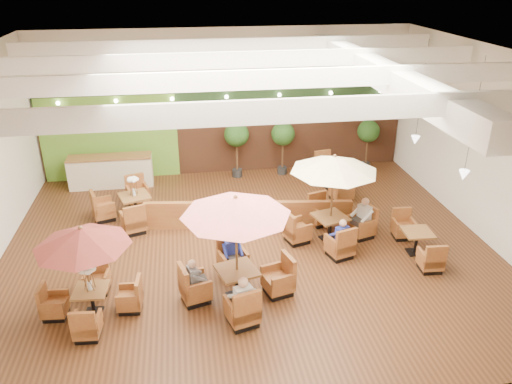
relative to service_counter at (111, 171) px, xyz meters
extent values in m
plane|color=#381E0F|center=(4.40, -5.10, -0.58)|extent=(14.00, 14.00, 0.00)
cube|color=silver|center=(4.40, 0.90, 2.17)|extent=(14.00, 0.04, 5.50)
cube|color=silver|center=(4.40, -11.10, 2.17)|extent=(14.00, 0.04, 5.50)
cube|color=silver|center=(11.40, -5.10, 2.17)|extent=(0.04, 12.00, 5.50)
cube|color=white|center=(4.40, -5.10, 4.92)|extent=(14.00, 12.00, 0.04)
cube|color=brown|center=(4.40, 0.84, 1.02)|extent=(13.90, 0.10, 3.20)
cube|color=#1E3819|center=(4.40, 0.83, 2.47)|extent=(13.90, 0.12, 0.35)
cube|color=#5C932A|center=(0.00, 0.78, 1.02)|extent=(5.00, 0.08, 3.20)
cube|color=black|center=(0.00, 0.70, 1.82)|extent=(2.60, 0.08, 0.70)
cube|color=white|center=(7.90, -5.10, 4.37)|extent=(0.60, 11.00, 0.60)
cube|color=white|center=(4.40, -9.10, 4.57)|extent=(13.60, 0.12, 0.45)
cube|color=white|center=(4.40, -6.40, 4.57)|extent=(13.60, 0.12, 0.45)
cube|color=white|center=(4.40, -3.80, 4.57)|extent=(13.60, 0.12, 0.45)
cube|color=white|center=(4.40, -1.10, 4.57)|extent=(13.60, 0.12, 0.45)
cylinder|color=black|center=(10.20, -6.10, 3.32)|extent=(0.01, 0.01, 3.20)
cone|color=white|center=(10.20, -6.10, 1.72)|extent=(0.28, 0.28, 0.28)
cylinder|color=black|center=(10.20, -3.10, 3.32)|extent=(0.01, 0.01, 3.20)
cone|color=white|center=(10.20, -3.10, 1.72)|extent=(0.28, 0.28, 0.28)
sphere|color=#FFEAC6|center=(-1.60, 0.60, 2.47)|extent=(0.14, 0.14, 0.14)
sphere|color=#FFEAC6|center=(0.40, 0.60, 2.47)|extent=(0.14, 0.14, 0.14)
sphere|color=#FFEAC6|center=(2.40, 0.60, 2.47)|extent=(0.14, 0.14, 0.14)
sphere|color=#FFEAC6|center=(4.40, 0.60, 2.47)|extent=(0.14, 0.14, 0.14)
sphere|color=#FFEAC6|center=(6.40, 0.60, 2.47)|extent=(0.14, 0.14, 0.14)
sphere|color=#FFEAC6|center=(8.40, 0.60, 2.47)|extent=(0.14, 0.14, 0.14)
sphere|color=#FFEAC6|center=(10.40, 0.60, 2.47)|extent=(0.14, 0.14, 0.14)
cube|color=beige|center=(0.00, 0.00, -0.03)|extent=(3.00, 0.70, 1.10)
cube|color=brown|center=(0.00, 0.00, 0.57)|extent=(3.00, 0.75, 0.06)
cube|color=brown|center=(4.56, -3.97, -0.14)|extent=(6.41, 1.02, 0.89)
cube|color=brown|center=(0.35, -7.59, 0.06)|extent=(0.82, 0.82, 0.05)
cylinder|color=black|center=(0.35, -7.59, -0.25)|extent=(0.09, 0.09, 0.59)
cube|color=black|center=(0.35, -7.59, -0.57)|extent=(0.44, 0.44, 0.04)
cube|color=brown|center=(0.35, -8.44, -0.31)|extent=(0.60, 0.60, 0.29)
cube|color=brown|center=(0.37, -8.68, -0.04)|extent=(0.56, 0.13, 0.63)
cube|color=brown|center=(0.09, -8.42, -0.13)|extent=(0.11, 0.50, 0.25)
cube|color=brown|center=(0.61, -8.46, -0.13)|extent=(0.11, 0.50, 0.25)
cube|color=black|center=(0.35, -8.44, -0.52)|extent=(0.53, 0.53, 0.13)
cube|color=brown|center=(0.35, -6.73, -0.31)|extent=(0.60, 0.60, 0.29)
cube|color=brown|center=(0.33, -6.50, -0.04)|extent=(0.56, 0.13, 0.63)
cube|color=brown|center=(0.61, -6.75, -0.13)|extent=(0.11, 0.50, 0.25)
cube|color=brown|center=(0.09, -6.71, -0.13)|extent=(0.11, 0.50, 0.25)
cube|color=black|center=(0.35, -6.73, -0.52)|extent=(0.53, 0.53, 0.13)
cube|color=brown|center=(-0.51, -7.59, -0.31)|extent=(0.60, 0.60, 0.29)
cube|color=brown|center=(-0.27, -7.57, -0.04)|extent=(0.13, 0.56, 0.63)
cube|color=brown|center=(-0.49, -7.33, -0.13)|extent=(0.50, 0.11, 0.25)
cube|color=brown|center=(-0.53, -7.85, -0.13)|extent=(0.50, 0.11, 0.25)
cube|color=black|center=(-0.51, -7.59, -0.52)|extent=(0.53, 0.53, 0.13)
cube|color=brown|center=(1.20, -7.59, -0.31)|extent=(0.60, 0.60, 0.29)
cube|color=brown|center=(0.97, -7.61, -0.04)|extent=(0.13, 0.56, 0.63)
cube|color=brown|center=(1.18, -7.85, -0.13)|extent=(0.50, 0.11, 0.25)
cube|color=brown|center=(1.22, -7.33, -0.13)|extent=(0.50, 0.11, 0.25)
cube|color=black|center=(1.20, -7.59, -0.52)|extent=(0.53, 0.53, 0.13)
cylinder|color=brown|center=(0.35, -7.59, 0.54)|extent=(0.06, 0.06, 2.25)
cone|color=maroon|center=(0.35, -7.59, 1.49)|extent=(2.16, 2.16, 0.45)
sphere|color=brown|center=(0.35, -7.59, 1.72)|extent=(0.10, 0.10, 0.10)
cylinder|color=silver|center=(0.35, -7.59, 0.20)|extent=(0.10, 0.10, 0.22)
cube|color=brown|center=(3.79, -7.48, 0.19)|extent=(1.13, 1.13, 0.06)
cylinder|color=black|center=(3.79, -7.48, -0.18)|extent=(0.11, 0.11, 0.71)
cube|color=black|center=(3.79, -7.48, -0.56)|extent=(0.60, 0.60, 0.04)
cube|color=brown|center=(3.79, -8.50, -0.26)|extent=(0.82, 0.82, 0.35)
cube|color=brown|center=(3.71, -8.77, 0.06)|extent=(0.67, 0.28, 0.75)
cube|color=brown|center=(3.48, -8.59, -0.04)|extent=(0.24, 0.59, 0.30)
cube|color=brown|center=(4.09, -8.42, -0.04)|extent=(0.24, 0.59, 0.30)
cube|color=black|center=(3.79, -8.50, -0.51)|extent=(0.73, 0.73, 0.15)
cube|color=brown|center=(3.79, -6.46, -0.26)|extent=(0.82, 0.82, 0.35)
cube|color=brown|center=(3.86, -6.18, 0.06)|extent=(0.67, 0.28, 0.75)
cube|color=brown|center=(4.09, -6.37, -0.04)|extent=(0.24, 0.59, 0.30)
cube|color=brown|center=(3.48, -6.54, -0.04)|extent=(0.24, 0.59, 0.30)
cube|color=black|center=(3.79, -6.46, -0.51)|extent=(0.73, 0.73, 0.15)
cube|color=brown|center=(2.76, -7.48, -0.26)|extent=(0.82, 0.82, 0.35)
cube|color=brown|center=(3.03, -7.55, 0.06)|extent=(0.28, 0.67, 0.75)
cube|color=brown|center=(2.68, -7.18, -0.04)|extent=(0.59, 0.24, 0.30)
cube|color=brown|center=(2.84, -7.78, -0.04)|extent=(0.59, 0.24, 0.30)
cube|color=black|center=(2.76, -7.48, -0.51)|extent=(0.73, 0.73, 0.15)
cube|color=brown|center=(4.81, -7.48, -0.26)|extent=(0.82, 0.82, 0.35)
cube|color=brown|center=(4.54, -7.40, 0.06)|extent=(0.28, 0.67, 0.75)
cube|color=brown|center=(4.89, -7.78, -0.04)|extent=(0.59, 0.24, 0.30)
cube|color=brown|center=(4.73, -7.18, -0.04)|extent=(0.59, 0.24, 0.30)
cube|color=black|center=(4.81, -7.48, -0.51)|extent=(0.73, 0.73, 0.15)
cylinder|color=brown|center=(3.79, -7.48, 0.76)|extent=(0.06, 0.06, 2.70)
cone|color=#C55F61|center=(3.79, -7.48, 1.93)|extent=(2.59, 2.59, 0.45)
sphere|color=brown|center=(3.79, -7.48, 2.16)|extent=(0.10, 0.10, 0.10)
cube|color=brown|center=(6.85, -5.07, 0.17)|extent=(1.11, 1.11, 0.06)
cylinder|color=black|center=(6.85, -5.07, -0.20)|extent=(0.10, 0.10, 0.69)
cube|color=black|center=(6.85, -5.07, -0.56)|extent=(0.59, 0.59, 0.04)
cube|color=brown|center=(6.85, -6.07, -0.27)|extent=(0.81, 0.81, 0.34)
cube|color=brown|center=(6.77, -6.33, 0.05)|extent=(0.65, 0.29, 0.73)
cube|color=brown|center=(6.56, -6.15, -0.06)|extent=(0.25, 0.58, 0.29)
cube|color=brown|center=(7.14, -5.98, -0.06)|extent=(0.25, 0.58, 0.29)
cube|color=black|center=(6.85, -6.07, -0.51)|extent=(0.72, 0.72, 0.15)
cube|color=brown|center=(6.85, -4.07, -0.27)|extent=(0.81, 0.81, 0.34)
cube|color=brown|center=(6.93, -3.81, 0.05)|extent=(0.65, 0.29, 0.73)
cube|color=brown|center=(7.14, -3.99, -0.06)|extent=(0.25, 0.58, 0.29)
cube|color=brown|center=(6.56, -4.16, -0.06)|extent=(0.25, 0.58, 0.29)
cube|color=black|center=(6.85, -4.07, -0.51)|extent=(0.72, 0.72, 0.15)
cube|color=brown|center=(5.86, -5.07, -0.27)|extent=(0.81, 0.81, 0.34)
cube|color=brown|center=(6.12, -5.15, 0.05)|extent=(0.29, 0.65, 0.73)
cube|color=brown|center=(5.77, -4.78, -0.06)|extent=(0.58, 0.25, 0.29)
cube|color=brown|center=(5.94, -5.36, -0.06)|extent=(0.58, 0.25, 0.29)
cube|color=black|center=(5.86, -5.07, -0.51)|extent=(0.72, 0.72, 0.15)
cube|color=brown|center=(7.85, -5.07, -0.27)|extent=(0.81, 0.81, 0.34)
cube|color=brown|center=(7.59, -4.99, 0.05)|extent=(0.29, 0.65, 0.73)
cube|color=brown|center=(7.94, -5.36, -0.06)|extent=(0.58, 0.25, 0.29)
cube|color=brown|center=(7.76, -4.78, -0.06)|extent=(0.58, 0.25, 0.29)
cube|color=black|center=(7.85, -5.07, -0.51)|extent=(0.72, 0.72, 0.15)
cylinder|color=brown|center=(6.85, -5.07, 0.73)|extent=(0.06, 0.06, 2.62)
cone|color=beige|center=(6.85, -5.07, 1.86)|extent=(2.52, 2.52, 0.45)
sphere|color=brown|center=(6.85, -5.07, 2.09)|extent=(0.10, 0.10, 0.10)
cube|color=brown|center=(1.04, -2.73, 0.18)|extent=(1.13, 1.13, 0.06)
cylinder|color=black|center=(1.04, -2.73, -0.19)|extent=(0.11, 0.11, 0.70)
cube|color=black|center=(1.04, -2.73, -0.56)|extent=(0.60, 0.60, 0.04)
cube|color=brown|center=(1.04, -3.73, -0.27)|extent=(0.83, 0.83, 0.34)
cube|color=brown|center=(0.96, -4.00, 0.05)|extent=(0.66, 0.30, 0.74)
cube|color=brown|center=(0.75, -3.83, -0.05)|extent=(0.26, 0.58, 0.30)
cube|color=brown|center=(1.33, -3.64, -0.05)|extent=(0.26, 0.58, 0.30)
cube|color=black|center=(1.04, -3.73, -0.51)|extent=(0.73, 0.73, 0.15)
cube|color=brown|center=(1.04, -1.72, -0.27)|extent=(0.83, 0.83, 0.34)
cube|color=brown|center=(1.13, -1.46, 0.05)|extent=(0.66, 0.30, 0.74)
cube|color=brown|center=(1.33, -1.63, -0.05)|extent=(0.26, 0.58, 0.30)
cube|color=brown|center=(0.75, -1.81, -0.05)|extent=(0.26, 0.58, 0.30)
cube|color=black|center=(1.04, -1.72, -0.51)|extent=(0.73, 0.73, 0.15)
cube|color=brown|center=(0.03, -2.73, -0.27)|extent=(0.83, 0.83, 0.34)
cube|color=brown|center=(0.30, -2.81, 0.05)|extent=(0.30, 0.66, 0.74)
cube|color=brown|center=(-0.06, -2.43, -0.05)|extent=(0.58, 0.26, 0.30)
cube|color=brown|center=(0.13, -3.02, -0.05)|extent=(0.58, 0.26, 0.30)
cube|color=black|center=(0.03, -2.73, -0.51)|extent=(0.73, 0.73, 0.15)
cylinder|color=silver|center=(1.04, -2.73, 0.32)|extent=(0.10, 0.10, 0.22)
cube|color=brown|center=(9.06, -6.20, 0.09)|extent=(0.85, 0.85, 0.06)
cylinder|color=black|center=(9.06, -6.20, -0.24)|extent=(0.09, 0.09, 0.62)
cube|color=black|center=(9.06, -6.20, -0.56)|extent=(0.45, 0.45, 0.04)
cube|color=brown|center=(9.06, -7.09, -0.30)|extent=(0.62, 0.62, 0.30)
cube|color=brown|center=(9.07, -7.34, -0.02)|extent=(0.59, 0.13, 0.66)
cube|color=brown|center=(8.79, -7.08, -0.11)|extent=(0.11, 0.52, 0.26)
cube|color=brown|center=(9.33, -7.11, -0.11)|extent=(0.11, 0.52, 0.26)
cube|color=black|center=(9.06, -7.09, -0.52)|extent=(0.55, 0.55, 0.13)
cube|color=brown|center=(9.06, -5.31, -0.30)|extent=(0.62, 0.62, 0.30)
cube|color=brown|center=(9.04, -5.07, -0.02)|extent=(0.59, 0.13, 0.66)
cube|color=brown|center=(9.33, -5.33, -0.11)|extent=(0.11, 0.52, 0.26)
cube|color=brown|center=(8.79, -5.29, -0.11)|extent=(0.11, 0.52, 0.26)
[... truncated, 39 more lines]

